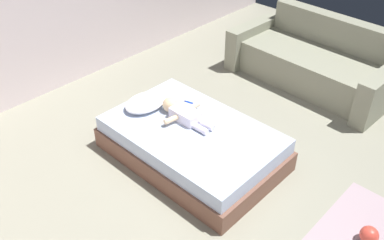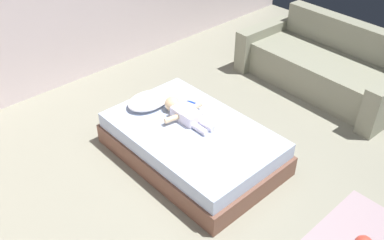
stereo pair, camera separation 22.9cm
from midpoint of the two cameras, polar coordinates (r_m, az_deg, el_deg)
The scene contains 6 objects.
ground_plane at distance 4.16m, azimuth 9.67°, elevation -8.84°, with size 8.00×8.00×0.00m, color gray.
bed at distance 4.30m, azimuth 1.53°, elevation -3.20°, with size 1.15×1.78×0.38m.
pillow at distance 4.51m, azimuth -4.50°, elevation 2.61°, with size 0.48×0.35×0.11m.
baby at distance 4.30m, azimuth 0.37°, elevation 1.02°, with size 0.48×0.64×0.16m.
toothbrush at distance 4.55m, azimuth 1.63°, elevation 2.36°, with size 0.05×0.17×0.02m.
couch at distance 5.77m, azimuth 18.68°, elevation 6.93°, with size 1.11×2.16×0.82m.
Camera 2 is at (-2.40, -1.76, 2.89)m, focal length 39.31 mm.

